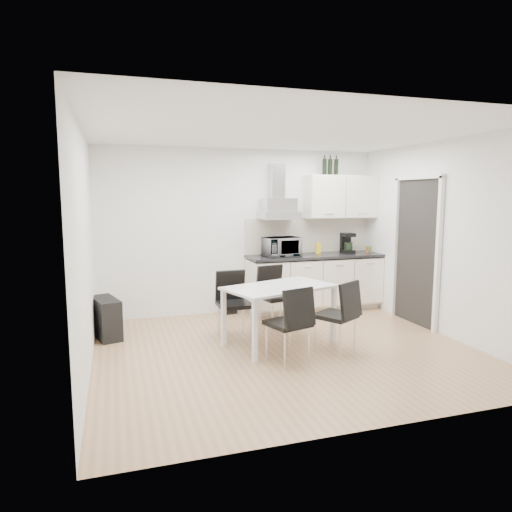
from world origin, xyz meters
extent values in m
plane|color=tan|center=(0.00, 0.00, 0.00)|extent=(4.50, 4.50, 0.00)
cube|color=white|center=(0.00, 2.00, 1.30)|extent=(4.50, 0.10, 2.60)
cube|color=white|center=(0.00, -2.00, 1.30)|extent=(4.50, 0.10, 2.60)
cube|color=white|center=(-2.25, 0.00, 1.30)|extent=(0.10, 4.00, 2.60)
cube|color=white|center=(2.25, 0.00, 1.30)|extent=(0.10, 4.00, 2.60)
plane|color=white|center=(0.00, 0.00, 2.60)|extent=(4.50, 4.50, 0.00)
cube|color=white|center=(2.21, 0.55, 1.05)|extent=(0.08, 1.04, 2.10)
cube|color=beige|center=(1.15, 1.74, 0.05)|extent=(2.16, 0.52, 0.10)
cube|color=#ECE6CE|center=(1.15, 1.70, 0.48)|extent=(2.20, 0.60, 0.76)
cube|color=black|center=(1.15, 1.69, 0.90)|extent=(2.22, 0.64, 0.04)
cube|color=beige|center=(1.15, 1.99, 1.21)|extent=(2.20, 0.02, 0.58)
cube|color=#ECE6CE|center=(1.65, 1.82, 1.85)|extent=(1.20, 0.35, 0.70)
cube|color=silver|center=(0.55, 1.78, 1.65)|extent=(0.60, 0.46, 0.30)
cube|color=silver|center=(0.55, 1.89, 2.10)|extent=(0.22, 0.20, 0.55)
imported|color=silver|center=(0.56, 1.68, 1.10)|extent=(0.58, 0.37, 0.37)
cube|color=yellow|center=(1.25, 1.80, 1.01)|extent=(0.08, 0.04, 0.18)
cylinder|color=brown|center=(2.08, 1.65, 0.98)|extent=(0.04, 0.04, 0.11)
cylinder|color=#4C6626|center=(2.14, 1.65, 0.98)|extent=(0.04, 0.04, 0.11)
cylinder|color=black|center=(1.35, 1.82, 2.36)|extent=(0.07, 0.07, 0.32)
cylinder|color=black|center=(1.45, 1.82, 2.36)|extent=(0.07, 0.07, 0.32)
cylinder|color=black|center=(1.56, 1.82, 2.36)|extent=(0.07, 0.07, 0.32)
cube|color=white|center=(0.00, 0.23, 0.73)|extent=(1.51, 1.15, 0.03)
cube|color=white|center=(-0.48, -0.28, 0.36)|extent=(0.06, 0.06, 0.72)
cube|color=white|center=(0.69, 0.11, 0.36)|extent=(0.06, 0.06, 0.72)
cube|color=white|center=(-0.69, 0.36, 0.36)|extent=(0.06, 0.06, 0.72)
cube|color=white|center=(0.48, 0.75, 0.36)|extent=(0.06, 0.06, 0.72)
cube|color=black|center=(-2.10, 1.17, 0.26)|extent=(0.42, 0.68, 0.53)
cube|color=gold|center=(-1.96, 1.17, 0.45)|extent=(0.16, 0.55, 0.08)
cube|color=black|center=(-0.23, 1.90, 0.16)|extent=(0.21, 0.19, 0.31)
camera|label=1|loc=(-1.95, -5.02, 1.87)|focal=32.00mm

